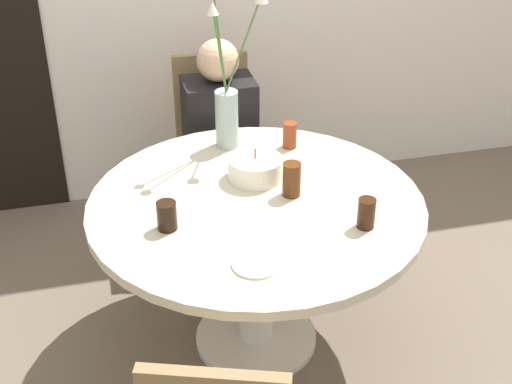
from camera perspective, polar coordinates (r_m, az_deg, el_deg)
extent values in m
plane|color=#6B5B4C|center=(3.16, 0.00, -11.69)|extent=(16.00, 16.00, 0.00)
cylinder|color=beige|center=(2.74, 0.00, -1.07)|extent=(1.30, 1.30, 0.04)
cylinder|color=silver|center=(2.94, 0.00, -6.69)|extent=(0.14, 0.14, 0.64)
cylinder|color=silver|center=(3.15, 0.00, -11.49)|extent=(0.52, 0.52, 0.03)
cube|color=tan|center=(3.66, -3.05, 2.97)|extent=(0.41, 0.41, 0.04)
cube|color=olive|center=(3.71, -3.63, 7.67)|extent=(0.38, 0.05, 0.46)
cylinder|color=olive|center=(3.61, -5.17, -1.69)|extent=(0.03, 0.03, 0.41)
cylinder|color=olive|center=(3.65, 0.12, -1.09)|extent=(0.03, 0.03, 0.41)
cylinder|color=olive|center=(3.90, -5.84, 0.95)|extent=(0.03, 0.03, 0.41)
cylinder|color=olive|center=(3.94, -0.93, 1.48)|extent=(0.03, 0.03, 0.41)
cylinder|color=white|center=(2.86, -0.06, 1.90)|extent=(0.22, 0.22, 0.09)
cylinder|color=#E54C4C|center=(2.83, -0.06, 3.11)|extent=(0.01, 0.01, 0.04)
cylinder|color=#9EB2AD|center=(3.08, -2.35, 5.85)|extent=(0.10, 0.10, 0.25)
cylinder|color=#4C7538|center=(2.92, -2.93, 12.01)|extent=(0.06, 0.06, 0.47)
cylinder|color=#4C7538|center=(2.89, -2.92, 11.11)|extent=(0.08, 0.14, 0.40)
cone|color=silver|center=(2.77, -3.50, 14.49)|extent=(0.05, 0.05, 0.05)
cylinder|color=#4C7538|center=(2.93, -1.03, 11.64)|extent=(0.14, 0.09, 0.42)
cylinder|color=white|center=(2.39, 0.00, -5.77)|extent=(0.16, 0.16, 0.01)
cylinder|color=#51280F|center=(2.74, 2.87, 1.01)|extent=(0.07, 0.07, 0.14)
cylinder|color=black|center=(2.56, -7.15, -1.90)|extent=(0.07, 0.07, 0.11)
cylinder|color=#33190C|center=(2.58, 8.82, -1.69)|extent=(0.07, 0.07, 0.12)
cylinder|color=maroon|center=(3.10, 2.71, 4.57)|extent=(0.06, 0.06, 0.12)
cube|color=#383333|center=(3.69, -2.76, -0.40)|extent=(0.31, 0.24, 0.45)
cube|color=black|center=(3.48, -2.93, 5.70)|extent=(0.34, 0.24, 0.42)
sphere|color=#D1A889|center=(3.36, -3.08, 10.48)|extent=(0.20, 0.20, 0.20)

